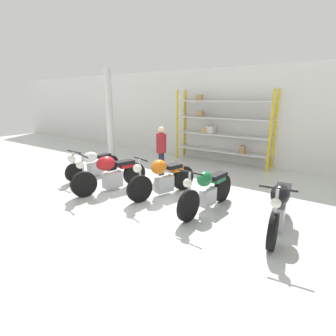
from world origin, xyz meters
The scene contains 10 objects.
ground_plane centered at (0.00, 0.00, 0.00)m, with size 30.00×30.00×0.00m, color silver.
back_wall centered at (0.00, 4.78, 1.80)m, with size 30.00×0.08×3.60m.
shelving_rack centered at (-0.38, 4.41, 1.41)m, with size 3.83×0.63×2.77m.
support_pillar centered at (-4.46, 2.51, 1.80)m, with size 0.28×0.28×3.60m.
motorcycle_white centered at (-2.86, 0.23, 0.42)m, with size 0.67×2.01×0.95m.
motorcycle_red centered at (-1.42, -0.34, 0.48)m, with size 0.84×2.14×1.09m.
motorcycle_orange centered at (-0.02, 0.17, 0.49)m, with size 0.79×2.06×1.10m.
motorcycle_green centered at (1.35, 0.03, 0.48)m, with size 0.58×2.09×1.06m.
motorcycle_black centered at (2.90, -0.02, 0.50)m, with size 0.60×2.12×1.09m.
person_browsing centered at (-1.11, 1.58, 0.94)m, with size 0.41×0.41×1.61m.
Camera 1 is at (3.86, -4.99, 2.50)m, focal length 28.00 mm.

